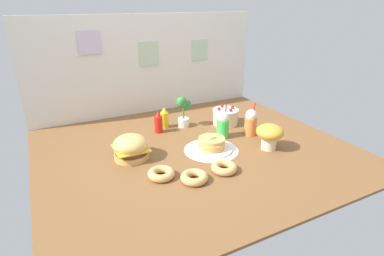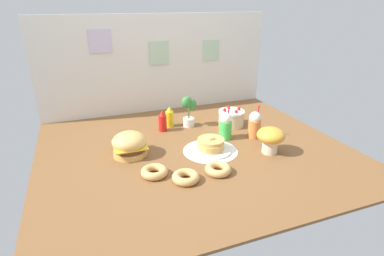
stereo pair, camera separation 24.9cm
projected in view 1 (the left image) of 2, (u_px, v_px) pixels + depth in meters
The scene contains 15 objects.
ground_plane at pixel (195, 150), 2.52m from camera, with size 2.45×2.13×0.02m, color brown.
back_wall at pixel (149, 65), 3.19m from camera, with size 2.45×0.04×1.01m.
doily_mat at pixel (211, 150), 2.50m from camera, with size 0.44×0.44×0.00m, color white.
burger at pixel (131, 147), 2.34m from camera, with size 0.27×0.27×0.19m.
pancake_stack at pixel (211, 145), 2.48m from camera, with size 0.34×0.34×0.12m.
layer_cake at pixel (225, 117), 3.00m from camera, with size 0.25×0.25×0.18m.
ketchup_bottle at pixel (158, 123), 2.80m from camera, with size 0.08×0.08×0.20m.
mustard_bottle at pixel (164, 118), 2.91m from camera, with size 0.08×0.08×0.20m.
cream_soda_cup at pixel (223, 125), 2.69m from camera, with size 0.11×0.11×0.30m.
orange_float_cup at pixel (251, 122), 2.74m from camera, with size 0.11×0.11×0.30m.
donut_pink_glaze at pixel (161, 173), 2.10m from camera, with size 0.19×0.19×0.06m.
donut_chocolate at pixel (194, 177), 2.06m from camera, with size 0.19×0.19×0.06m.
donut_vanilla at pixel (224, 167), 2.18m from camera, with size 0.19×0.19×0.06m.
potted_plant at pixel (183, 110), 2.91m from camera, with size 0.15×0.12×0.31m.
mushroom_stool at pixel (270, 134), 2.47m from camera, with size 0.22×0.22×0.21m.
Camera 1 is at (-1.05, -2.00, 1.13)m, focal length 28.68 mm.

